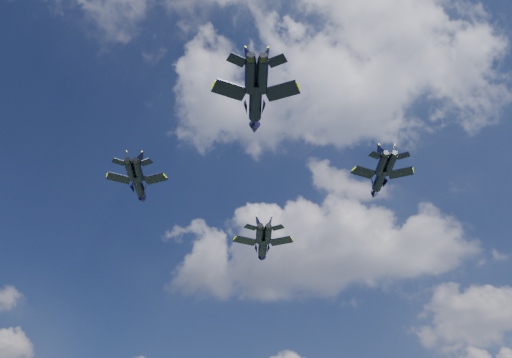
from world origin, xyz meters
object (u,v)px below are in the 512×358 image
object	(u,v)px
jet_left	(139,185)
jet_lead	(263,247)
jet_slot	(255,103)
jet_right	(379,180)

from	to	relation	value
jet_left	jet_lead	bearing A→B (deg)	38.55
jet_lead	jet_slot	distance (m)	43.53
jet_right	jet_slot	distance (m)	30.10
jet_lead	jet_left	xyz separation A→B (m)	(-16.78, -25.59, 2.21)
jet_lead	jet_left	world-z (taller)	jet_left
jet_right	jet_left	bearing A→B (deg)	173.51
jet_right	jet_slot	xyz separation A→B (m)	(-15.55, -25.76, -0.88)
jet_lead	jet_left	distance (m)	30.68
jet_left	jet_slot	size ratio (longest dim) A/B	0.89
jet_left	jet_right	xyz separation A→B (m)	(43.41, 9.25, -1.45)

